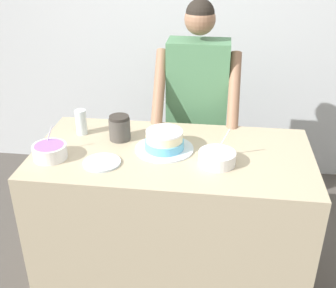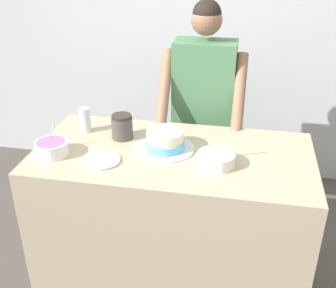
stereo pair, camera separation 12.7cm
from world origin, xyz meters
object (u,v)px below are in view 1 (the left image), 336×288
object	(u,v)px
stoneware_jar	(120,128)
frosting_bowl_purple	(50,151)
person_baker	(197,100)
drinking_glass	(81,122)
ceramic_plate	(102,163)
cake	(164,141)
frosting_bowl_white	(217,157)

from	to	relation	value
stoneware_jar	frosting_bowl_purple	bearing A→B (deg)	-139.78
person_baker	frosting_bowl_purple	bearing A→B (deg)	-132.69
drinking_glass	ceramic_plate	size ratio (longest dim) A/B	0.76
frosting_bowl_purple	drinking_glass	bearing A→B (deg)	76.30
ceramic_plate	stoneware_jar	size ratio (longest dim) A/B	1.37
cake	stoneware_jar	distance (m)	0.30
cake	frosting_bowl_white	distance (m)	0.33
person_baker	cake	size ratio (longest dim) A/B	4.99
frosting_bowl_purple	ceramic_plate	bearing A→B (deg)	-4.57
person_baker	stoneware_jar	size ratio (longest dim) A/B	11.20
drinking_glass	ceramic_plate	xyz separation A→B (m)	(0.22, -0.35, -0.07)
frosting_bowl_white	drinking_glass	distance (m)	0.88
frosting_bowl_purple	drinking_glass	size ratio (longest dim) A/B	1.20
cake	ceramic_plate	xyz separation A→B (m)	(-0.31, -0.20, -0.05)
frosting_bowl_white	cake	bearing A→B (deg)	157.61
drinking_glass	stoneware_jar	bearing A→B (deg)	-9.79
frosting_bowl_purple	stoneware_jar	distance (m)	0.43
person_baker	frosting_bowl_white	world-z (taller)	person_baker
frosting_bowl_white	stoneware_jar	xyz separation A→B (m)	(-0.59, 0.22, 0.04)
ceramic_plate	person_baker	bearing A→B (deg)	61.54
frosting_bowl_white	stoneware_jar	distance (m)	0.63
cake	stoneware_jar	xyz separation A→B (m)	(-0.28, 0.10, 0.02)
frosting_bowl_white	frosting_bowl_purple	bearing A→B (deg)	-176.54
person_baker	drinking_glass	size ratio (longest dim) A/B	10.80
frosting_bowl_purple	frosting_bowl_white	world-z (taller)	frosting_bowl_white
frosting_bowl_purple	drinking_glass	world-z (taller)	frosting_bowl_purple
stoneware_jar	cake	bearing A→B (deg)	-19.12
cake	frosting_bowl_white	xyz separation A→B (m)	(0.30, -0.13, -0.01)
person_baker	drinking_glass	world-z (taller)	person_baker
person_baker	frosting_bowl_purple	size ratio (longest dim) A/B	9.00
frosting_bowl_purple	stoneware_jar	size ratio (longest dim) A/B	1.24
ceramic_plate	stoneware_jar	distance (m)	0.31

